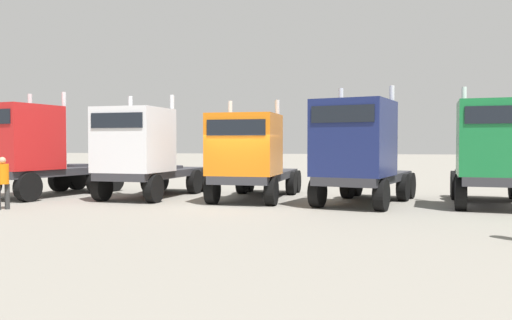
% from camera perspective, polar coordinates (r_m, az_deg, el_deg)
% --- Properties ---
extents(ground, '(200.00, 200.00, 0.00)m').
position_cam_1_polar(ground, '(18.43, -1.90, -5.05)').
color(ground, gray).
extents(semi_truck_red, '(3.67, 6.54, 4.32)m').
position_cam_1_polar(semi_truck_red, '(23.08, -23.25, 1.08)').
color(semi_truck_red, '#333338').
rests_on(semi_truck_red, ground).
extents(semi_truck_white, '(2.92, 6.29, 4.16)m').
position_cam_1_polar(semi_truck_white, '(21.24, -12.27, 0.87)').
color(semi_truck_white, '#333338').
rests_on(semi_truck_white, ground).
extents(semi_truck_orange, '(2.64, 6.46, 3.88)m').
position_cam_1_polar(semi_truck_orange, '(19.94, -0.65, 0.36)').
color(semi_truck_orange, '#333338').
rests_on(semi_truck_orange, ground).
extents(semi_truck_navy, '(3.85, 6.15, 4.27)m').
position_cam_1_polar(semi_truck_navy, '(18.76, 11.06, 1.01)').
color(semi_truck_navy, '#333338').
rests_on(semi_truck_navy, ground).
extents(semi_truck_green, '(3.08, 5.99, 4.21)m').
position_cam_1_polar(semi_truck_green, '(19.52, 24.52, 0.70)').
color(semi_truck_green, '#333338').
rests_on(semi_truck_green, ground).
extents(visitor_in_hivis, '(0.56, 0.56, 1.75)m').
position_cam_1_polar(visitor_in_hivis, '(19.32, -25.88, -1.88)').
color(visitor_in_hivis, '#303030').
rests_on(visitor_in_hivis, ground).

